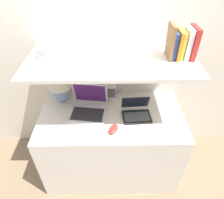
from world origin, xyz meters
The scene contains 17 objects.
ground_plane centered at (0.00, 0.00, 0.00)m, with size 12.00×12.00×0.00m, color #7A664C.
wall_back centered at (0.00, 0.76, 1.20)m, with size 6.00×0.05×2.40m.
desk centered at (0.00, 0.35, 0.38)m, with size 1.31×0.70×0.77m.
back_riser centered at (0.00, 0.72, 0.63)m, with size 1.31×0.04×1.27m.
shelf centered at (0.00, 0.42, 1.28)m, with size 1.31×0.63×0.03m.
table_lamp centered at (-0.48, 0.56, 0.94)m, with size 0.21×0.21×0.28m.
laptop_large centered at (-0.21, 0.39, 0.82)m, with size 0.36×0.34×0.26m.
laptop_small centered at (0.22, 0.34, 0.80)m, with size 0.26×0.24×0.16m.
computer_mouse centered at (0.02, 0.15, 0.79)m, with size 0.11×0.14×0.03m.
router_box centered at (-0.01, 0.61, 0.84)m, with size 0.12×0.08×0.15m.
book_red centered at (0.61, 0.42, 1.42)m, with size 0.03×0.16×0.24m.
book_white centered at (0.56, 0.42, 1.41)m, with size 0.04×0.13×0.23m.
book_yellow centered at (0.53, 0.42, 1.40)m, with size 0.02×0.13×0.20m.
book_orange centered at (0.50, 0.42, 1.40)m, with size 0.02×0.17×0.22m.
book_blue centered at (0.47, 0.42, 1.40)m, with size 0.03×0.13×0.20m.
book_brown centered at (0.44, 0.42, 1.43)m, with size 0.03×0.16×0.26m.
shelf_gadget centered at (-0.52, 0.42, 1.34)m, with size 0.08×0.06×0.08m.
Camera 1 is at (-0.01, -0.98, 2.01)m, focal length 32.00 mm.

